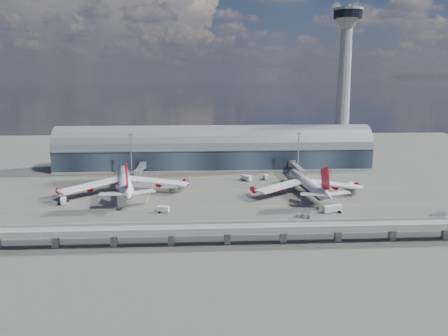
{
  "coord_description": "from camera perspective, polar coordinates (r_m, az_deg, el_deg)",
  "views": [
    {
      "loc": [
        -9.57,
        -201.49,
        58.18
      ],
      "look_at": [
        2.49,
        10.0,
        14.0
      ],
      "focal_mm": 35.0,
      "sensor_mm": 36.0,
      "label": 1
    }
  ],
  "objects": [
    {
      "name": "floodlight_mast_right",
      "position": [
        267.06,
        9.68,
        2.01
      ],
      "size": [
        3.0,
        0.7,
        25.7
      ],
      "color": "gray",
      "rests_on": "ground"
    },
    {
      "name": "ground",
      "position": [
        209.94,
        -0.52,
        -4.31
      ],
      "size": [
        500.0,
        500.0,
        0.0
      ],
      "primitive_type": "plane",
      "color": "#474744",
      "rests_on": "ground"
    },
    {
      "name": "taxi_lines",
      "position": [
        231.24,
        -0.79,
        -2.79
      ],
      "size": [
        200.0,
        80.12,
        0.01
      ],
      "color": "gold",
      "rests_on": "ground"
    },
    {
      "name": "service_truck_0",
      "position": [
        218.61,
        -20.23,
        -3.98
      ],
      "size": [
        4.27,
        7.65,
        3.01
      ],
      "rotation": [
        0.0,
        0.0,
        0.27
      ],
      "color": "silver",
      "rests_on": "ground"
    },
    {
      "name": "service_truck_4",
      "position": [
        254.11,
        5.49,
        -1.19
      ],
      "size": [
        2.64,
        4.92,
        2.77
      ],
      "rotation": [
        0.0,
        0.0,
        0.07
      ],
      "color": "silver",
      "rests_on": "ground"
    },
    {
      "name": "airliner_right",
      "position": [
        224.44,
        10.89,
        -2.14
      ],
      "size": [
        58.47,
        61.13,
        19.38
      ],
      "rotation": [
        0.0,
        0.0,
        0.1
      ],
      "color": "white",
      "rests_on": "ground"
    },
    {
      "name": "terminal",
      "position": [
        283.53,
        -1.29,
        2.27
      ],
      "size": [
        200.0,
        30.0,
        28.0
      ],
      "color": "#1E2632",
      "rests_on": "ground"
    },
    {
      "name": "airliner_left",
      "position": [
        227.12,
        -12.83,
        -1.77
      ],
      "size": [
        66.2,
        69.73,
        21.38
      ],
      "rotation": [
        0.0,
        0.0,
        0.21
      ],
      "color": "white",
      "rests_on": "ground"
    },
    {
      "name": "cargo_train_1",
      "position": [
        188.29,
        10.51,
        -6.16
      ],
      "size": [
        7.07,
        4.1,
        1.58
      ],
      "rotation": [
        0.0,
        0.0,
        1.97
      ],
      "color": "gray",
      "rests_on": "ground"
    },
    {
      "name": "cargo_train_2",
      "position": [
        207.67,
        26.1,
        -5.49
      ],
      "size": [
        9.46,
        5.3,
        1.61
      ],
      "rotation": [
        0.0,
        0.0,
        1.15
      ],
      "color": "gray",
      "rests_on": "ground"
    },
    {
      "name": "jet_bridge_right",
      "position": [
        264.57,
        9.43,
        0.06
      ],
      "size": [
        4.4,
        32.0,
        7.25
      ],
      "color": "gray",
      "rests_on": "ground"
    },
    {
      "name": "guideway",
      "position": [
        156.04,
        0.45,
        -8.03
      ],
      "size": [
        220.0,
        8.5,
        7.2
      ],
      "color": "gray",
      "rests_on": "ground"
    },
    {
      "name": "service_truck_5",
      "position": [
        250.59,
        2.92,
        -1.3
      ],
      "size": [
        6.13,
        6.11,
        3.02
      ],
      "rotation": [
        0.0,
        0.0,
        0.79
      ],
      "color": "silver",
      "rests_on": "ground"
    },
    {
      "name": "floodlight_mast_left",
      "position": [
        263.45,
        -12.05,
        1.78
      ],
      "size": [
        3.0,
        0.7,
        25.7
      ],
      "color": "gray",
      "rests_on": "ground"
    },
    {
      "name": "service_truck_1",
      "position": [
        193.87,
        -7.91,
        -5.36
      ],
      "size": [
        5.25,
        3.36,
        2.81
      ],
      "rotation": [
        0.0,
        0.0,
        1.32
      ],
      "color": "silver",
      "rests_on": "ground"
    },
    {
      "name": "cargo_train_0",
      "position": [
        176.1,
        -15.19,
        -7.64
      ],
      "size": [
        10.05,
        2.37,
        1.66
      ],
      "rotation": [
        0.0,
        0.0,
        1.65
      ],
      "color": "gray",
      "rests_on": "ground"
    },
    {
      "name": "jet_bridge_left",
      "position": [
        262.42,
        -10.87,
        -0.09
      ],
      "size": [
        4.4,
        28.0,
        7.25
      ],
      "color": "gray",
      "rests_on": "ground"
    },
    {
      "name": "service_truck_3",
      "position": [
        241.78,
        16.34,
        -2.24
      ],
      "size": [
        4.97,
        6.92,
        3.13
      ],
      "rotation": [
        0.0,
        0.0,
        -0.43
      ],
      "color": "silver",
      "rests_on": "ground"
    },
    {
      "name": "control_tower",
      "position": [
        299.87,
        15.36,
        10.12
      ],
      "size": [
        19.0,
        19.0,
        103.0
      ],
      "color": "gray",
      "rests_on": "ground"
    },
    {
      "name": "service_truck_2",
      "position": [
        197.81,
        13.98,
        -5.18
      ],
      "size": [
        9.18,
        4.6,
        3.2
      ],
      "rotation": [
        0.0,
        0.0,
        1.82
      ],
      "color": "silver",
      "rests_on": "ground"
    }
  ]
}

